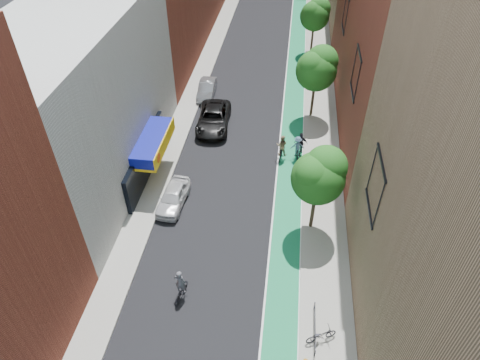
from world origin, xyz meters
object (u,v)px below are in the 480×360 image
(cyclist_lead, at_px, (181,288))
(cyclist_lane_near, at_px, (281,149))
(parked_car_black, at_px, (214,118))
(parked_car_silver, at_px, (207,89))
(parked_car_white, at_px, (173,197))
(cyclist_lane_far, at_px, (297,149))
(cyclist_lane_mid, at_px, (300,148))

(cyclist_lead, bearing_deg, cyclist_lane_near, -100.00)
(parked_car_black, height_order, cyclist_lead, cyclist_lead)
(parked_car_silver, xyz_separation_m, cyclist_lead, (2.78, -23.05, 0.03))
(parked_car_white, xyz_separation_m, parked_car_silver, (-0.47, 15.59, 0.00))
(parked_car_black, height_order, cyclist_lane_far, cyclist_lane_far)
(cyclist_lane_near, relative_size, cyclist_lane_far, 1.08)
(parked_car_silver, distance_m, cyclist_lane_near, 12.10)
(parked_car_black, relative_size, parked_car_silver, 1.38)
(cyclist_lane_mid, bearing_deg, parked_car_black, -20.43)
(cyclist_lane_mid, bearing_deg, cyclist_lead, 69.00)
(cyclist_lane_far, bearing_deg, parked_car_silver, -52.40)
(cyclist_lane_near, xyz_separation_m, cyclist_lane_mid, (1.50, 0.48, -0.08))
(cyclist_lead, bearing_deg, parked_car_black, -76.20)
(parked_car_silver, relative_size, cyclist_lane_mid, 1.96)
(parked_car_white, xyz_separation_m, cyclist_lead, (2.30, -7.47, 0.03))
(cyclist_lead, distance_m, cyclist_lane_near, 14.69)
(parked_car_black, relative_size, cyclist_lead, 2.75)
(cyclist_lane_near, height_order, cyclist_lane_mid, cyclist_lane_mid)
(parked_car_black, bearing_deg, cyclist_lane_near, -35.44)
(parked_car_silver, xyz_separation_m, cyclist_lane_far, (9.06, -9.04, 0.19))
(parked_car_white, relative_size, cyclist_lane_mid, 1.89)
(parked_car_white, height_order, cyclist_lane_near, cyclist_lane_near)
(cyclist_lane_near, bearing_deg, parked_car_white, 45.99)
(parked_car_silver, distance_m, cyclist_lane_mid, 12.78)
(parked_car_white, xyz_separation_m, parked_car_black, (1.13, 10.24, 0.12))
(parked_car_white, height_order, cyclist_lane_mid, cyclist_lane_mid)
(cyclist_lead, xyz_separation_m, cyclist_lane_near, (5.02, 13.80, 0.17))
(parked_car_white, bearing_deg, cyclist_lane_far, 41.40)
(cyclist_lane_mid, bearing_deg, cyclist_lane_far, 52.03)
(cyclist_lane_mid, height_order, cyclist_lane_far, cyclist_lane_mid)
(parked_car_white, relative_size, cyclist_lane_near, 1.91)
(parked_car_black, xyz_separation_m, parked_car_silver, (-1.60, 5.35, -0.12))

